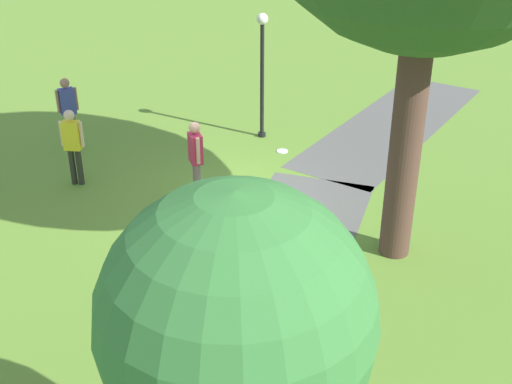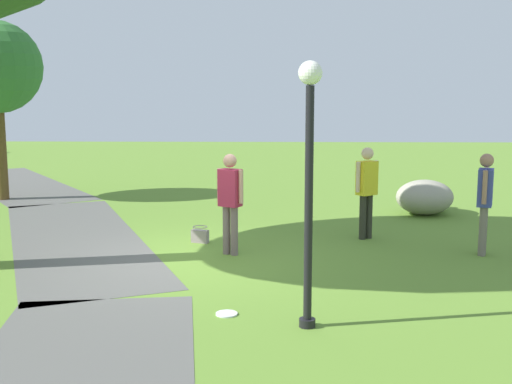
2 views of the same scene
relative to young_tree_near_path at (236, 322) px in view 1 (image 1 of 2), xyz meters
The scene contains 10 objects.
ground_plane 8.71m from the young_tree_near_path, 137.75° to the right, with size 48.00×48.00×0.00m, color olive.
footpath_segment_near 13.48m from the young_tree_near_path, 156.57° to the right, with size 8.23×3.31×0.01m.
footpath_segment_mid 6.30m from the young_tree_near_path, 143.96° to the right, with size 8.27×5.19×0.01m.
young_tree_near_path is the anchor object (origin of this frame).
lamp_post 11.71m from the young_tree_near_path, 140.73° to the right, with size 0.28×0.28×3.17m.
woman_with_handbag 8.63m from the young_tree_near_path, 131.64° to the right, with size 0.39×0.46×1.75m.
man_near_boulder 12.11m from the young_tree_near_path, 117.23° to the right, with size 0.49×0.35×1.76m.
passerby_on_path 9.98m from the young_tree_near_path, 116.03° to the right, with size 0.40×0.44×1.75m.
handbag_on_grass 7.95m from the young_tree_near_path, 129.84° to the right, with size 0.35×0.35×0.31m.
frisbee_on_grass 11.20m from the young_tree_near_path, 143.53° to the right, with size 0.28×0.28×0.02m.
Camera 1 is at (9.09, 8.33, 6.78)m, focal length 46.52 mm.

